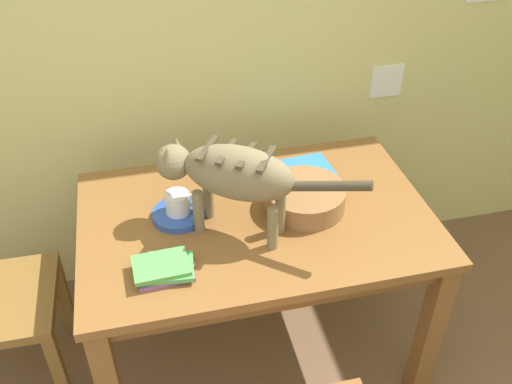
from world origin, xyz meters
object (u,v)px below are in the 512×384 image
dining_table (256,234)px  wicker_basket (305,197)px  magazine (299,174)px  cat (231,174)px  coffee_mug (179,203)px  saucer_bowl (179,214)px  book_stack (164,268)px

dining_table → wicker_basket: size_ratio=4.27×
dining_table → wicker_basket: bearing=1.4°
dining_table → magazine: (0.22, 0.20, 0.10)m
cat → coffee_mug: size_ratio=4.94×
cat → saucer_bowl: 0.30m
coffee_mug → saucer_bowl: bearing=180.0°
saucer_bowl → magazine: (0.48, 0.16, -0.01)m
coffee_mug → book_stack: (-0.08, -0.27, -0.04)m
dining_table → saucer_bowl: (-0.27, 0.05, 0.10)m
book_stack → magazine: bearing=37.0°
cat → saucer_bowl: size_ratio=3.33×
saucer_bowl → wicker_basket: 0.45m
dining_table → book_stack: (-0.34, -0.22, 0.12)m
dining_table → cat: 0.34m
cat → coffee_mug: (-0.17, 0.11, -0.17)m
cat → saucer_bowl: bearing=90.0°
dining_table → magazine: 0.31m
cat → book_stack: 0.36m
dining_table → coffee_mug: size_ratio=9.83×
saucer_bowl → magazine: 0.51m
cat → wicker_basket: 0.34m
coffee_mug → cat: bearing=-32.3°
cat → coffee_mug: cat is taller
dining_table → cat: size_ratio=1.99×
cat → wicker_basket: bearing=-45.6°
saucer_bowl → dining_table: bearing=-10.3°
cat → wicker_basket: (0.27, 0.06, -0.19)m
saucer_bowl → book_stack: bearing=-106.3°
cat → saucer_bowl: cat is taller
dining_table → cat: cat is taller
wicker_basket → dining_table: bearing=-178.6°
magazine → wicker_basket: (-0.04, -0.20, 0.04)m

